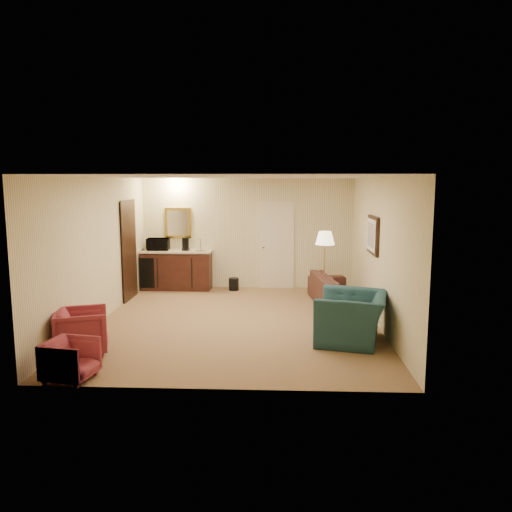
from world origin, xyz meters
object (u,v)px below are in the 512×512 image
Objects in this scene: coffee_table at (340,320)px; floor_lamp at (324,267)px; sofa at (337,286)px; rose_chair_near at (82,329)px; teal_armchair at (352,309)px; wetbar_cabinet at (177,270)px; microwave at (158,243)px; rose_chair_far at (70,358)px; coffee_maker at (186,244)px; waste_bin at (234,284)px.

floor_lamp reaches higher than coffee_table.
coffee_table is at bearing 167.10° from sofa.
sofa is 1.40× the size of floor_lamp.
teal_armchair is at bearing -98.89° from rose_chair_near.
sofa is at bearing -42.02° from floor_lamp.
rose_chair_near is (-0.50, -4.52, -0.09)m from wetbar_cabinet.
teal_armchair is at bearing -47.28° from microwave.
rose_chair_far is 5.65m from microwave.
rose_chair_far is at bearing -52.06° from teal_armchair.
coffee_maker is (-3.20, 3.45, 0.83)m from coffee_table.
microwave is (0.05, 4.59, 0.72)m from rose_chair_near.
wetbar_cabinet is 5.53m from rose_chair_far.
rose_chair_near is 0.88× the size of coffee_table.
microwave reaches higher than rose_chair_far.
waste_bin is 0.96× the size of coffee_maker.
teal_armchair is 2.60m from floor_lamp.
rose_chair_near is (-4.05, -0.74, -0.15)m from teal_armchair.
coffee_table is (3.91, 1.10, -0.13)m from rose_chair_near.
wetbar_cabinet is 1.08× the size of floor_lamp.
microwave reaches higher than teal_armchair.
coffee_table is at bearing -58.35° from waste_bin.
sofa is 4.37m from microwave.
sofa is 0.48m from floor_lamp.
wetbar_cabinet is at bearing 177.03° from waste_bin.
wetbar_cabinet is at bearing -165.43° from coffee_maker.
sofa is at bearing -72.24° from rose_chair_near.
teal_armchair is 3.94× the size of coffee_maker.
coffee_maker is (-3.14, 1.22, 0.31)m from floor_lamp.
teal_armchair is 5.58m from microwave.
floor_lamp reaches higher than rose_chair_far.
waste_bin is at bearing -41.89° from rose_chair_near.
sofa is at bearing -15.86° from coffee_maker.
teal_armchair is at bearing 171.18° from sofa.
coffee_maker reaches higher than waste_bin.
teal_armchair is at bearing -69.01° from coffee_table.
rose_chair_near is (-4.10, -3.10, -0.04)m from sofa.
coffee_maker is (0.21, 0.03, 0.61)m from wetbar_cabinet.
rose_chair_near is 4.65m from coffee_maker.
coffee_maker reaches higher than wetbar_cabinet.
rose_chair_near is at bearing -139.22° from floor_lamp.
rose_chair_far is 5.68m from waste_bin.
wetbar_cabinet is 2.79× the size of rose_chair_far.
sofa is 2.51× the size of coffee_table.
floor_lamp is 5.20× the size of waste_bin.
teal_armchair is 0.47m from coffee_table.
sofa is 2.02m from coffee_table.
coffee_table is (3.41, -3.42, -0.22)m from wetbar_cabinet.
sofa is 1.77× the size of teal_armchair.
rose_chair_near is 4.82m from waste_bin.
sofa is 4.17× the size of microwave.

